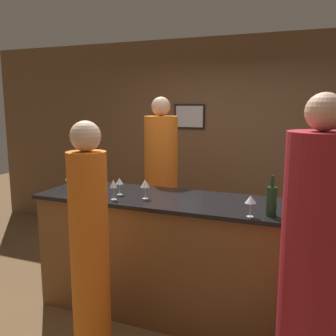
# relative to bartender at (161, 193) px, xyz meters

# --- Properties ---
(ground_plane) EXTENTS (14.00, 14.00, 0.00)m
(ground_plane) POSITION_rel_bartender_xyz_m (0.58, -0.76, -0.93)
(ground_plane) COLOR brown
(back_wall) EXTENTS (8.00, 0.08, 2.80)m
(back_wall) POSITION_rel_bartender_xyz_m (0.58, 1.21, 0.47)
(back_wall) COLOR brown
(back_wall) RESTS_ON ground_plane
(bar_counter) EXTENTS (2.79, 0.76, 1.10)m
(bar_counter) POSITION_rel_bartender_xyz_m (0.58, -0.76, -0.38)
(bar_counter) COLOR brown
(bar_counter) RESTS_ON ground_plane
(bartender) EXTENTS (0.37, 0.37, 2.00)m
(bartender) POSITION_rel_bartender_xyz_m (0.00, 0.00, 0.00)
(bartender) COLOR orange
(bartender) RESTS_ON ground_plane
(guest_0) EXTENTS (0.39, 0.39, 1.99)m
(guest_0) POSITION_rel_bartender_xyz_m (1.63, -1.56, -0.01)
(guest_0) COLOR maroon
(guest_0) RESTS_ON ground_plane
(guest_1) EXTENTS (0.28, 0.28, 1.81)m
(guest_1) POSITION_rel_bartender_xyz_m (0.10, -1.58, -0.07)
(guest_1) COLOR orange
(guest_1) RESTS_ON ground_plane
(wine_bottle_0) EXTENTS (0.08, 0.08, 0.31)m
(wine_bottle_0) POSITION_rel_bartender_xyz_m (1.31, -0.98, 0.28)
(wine_bottle_0) COLOR #19381E
(wine_bottle_0) RESTS_ON bar_counter
(ice_bucket) EXTENTS (0.17, 0.17, 0.17)m
(ice_bucket) POSITION_rel_bartender_xyz_m (-0.52, -0.72, 0.25)
(ice_bucket) COLOR silver
(ice_bucket) RESTS_ON bar_counter
(wine_glass_0) EXTENTS (0.06, 0.06, 0.14)m
(wine_glass_0) POSITION_rel_bartender_xyz_m (1.66, -0.95, 0.27)
(wine_glass_0) COLOR silver
(wine_glass_0) RESTS_ON bar_counter
(wine_glass_1) EXTENTS (0.06, 0.06, 0.18)m
(wine_glass_1) POSITION_rel_bartender_xyz_m (-0.02, -1.01, 0.30)
(wine_glass_1) COLOR silver
(wine_glass_1) RESTS_ON bar_counter
(wine_glass_2) EXTENTS (0.07, 0.07, 0.16)m
(wine_glass_2) POSITION_rel_bartender_xyz_m (-0.06, -0.84, 0.29)
(wine_glass_2) COLOR silver
(wine_glass_2) RESTS_ON bar_counter
(wine_glass_3) EXTENTS (0.08, 0.08, 0.16)m
(wine_glass_3) POSITION_rel_bartender_xyz_m (-0.64, -0.80, 0.28)
(wine_glass_3) COLOR silver
(wine_glass_3) RESTS_ON bar_counter
(wine_glass_4) EXTENTS (0.08, 0.08, 0.16)m
(wine_glass_4) POSITION_rel_bartender_xyz_m (1.17, -1.07, 0.30)
(wine_glass_4) COLOR silver
(wine_glass_4) RESTS_ON bar_counter
(wine_glass_5) EXTENTS (0.07, 0.07, 0.17)m
(wine_glass_5) POSITION_rel_bartender_xyz_m (-0.30, -1.02, 0.30)
(wine_glass_5) COLOR silver
(wine_glass_5) RESTS_ON bar_counter
(wine_glass_6) EXTENTS (0.07, 0.07, 0.15)m
(wine_glass_6) POSITION_rel_bartender_xyz_m (1.43, -0.92, 0.28)
(wine_glass_6) COLOR silver
(wine_glass_6) RESTS_ON bar_counter
(wine_glass_7) EXTENTS (0.08, 0.08, 0.17)m
(wine_glass_7) POSITION_rel_bartender_xyz_m (0.22, -0.88, 0.30)
(wine_glass_7) COLOR silver
(wine_glass_7) RESTS_ON bar_counter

